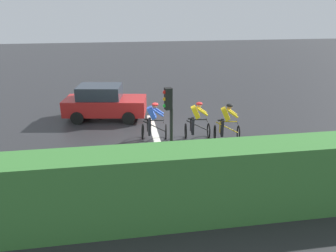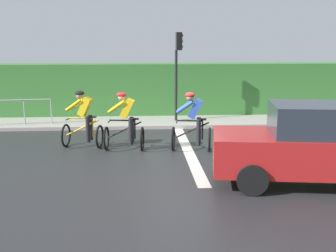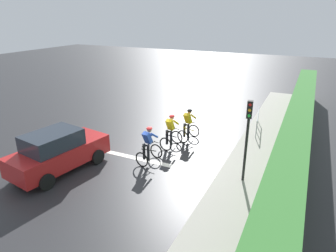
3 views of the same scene
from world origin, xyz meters
name	(u,v)px [view 1 (image 1 of 3)]	position (x,y,z in m)	size (l,w,h in m)	color
ground_plane	(160,141)	(0.00, 0.00, 0.00)	(80.00, 80.00, 0.00)	#28282B
sidewalk_kerb	(239,188)	(4.16, 2.00, 0.06)	(2.80, 25.47, 0.12)	#9E998E
stone_wall_low	(251,196)	(5.06, 2.00, 0.35)	(0.44, 25.47, 0.69)	gray
hedge_wall	(258,180)	(5.36, 2.00, 1.07)	(1.10, 25.47, 2.14)	#387533
road_marking_stop_line	(157,141)	(0.00, -0.14, 0.00)	(7.00, 0.30, 0.01)	silver
cyclist_lead	(226,123)	(0.28, 2.83, 0.80)	(0.90, 1.20, 1.66)	black
cyclist_second	(197,121)	(-0.14, 1.62, 0.80)	(0.81, 1.16, 1.66)	black
cyclist_mid	(153,122)	(-0.33, -0.26, 0.80)	(0.85, 1.18, 1.66)	black
car_red	(104,102)	(-3.36, -2.47, 0.87)	(2.36, 4.31, 1.76)	#B21E1E
traffic_light_near_crossing	(170,124)	(3.79, -0.20, 2.22)	(0.23, 0.31, 3.34)	black
pedestrian_railing_kerbside	(331,149)	(3.26, 5.72, 0.76)	(0.42, 2.78, 1.03)	#999EA3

